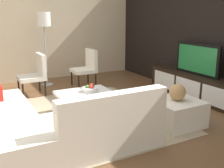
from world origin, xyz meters
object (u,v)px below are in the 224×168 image
object	(u,v)px
media_console	(195,86)
accent_chair_near	(35,72)
coffee_table	(89,105)
accent_chair_far	(87,66)
television	(197,59)
floor_lamp	(44,24)
decorative_ball	(177,92)
book_stack	(88,98)
sectional_couch	(38,124)
ottoman	(176,112)
fruit_bowl	(90,89)

from	to	relation	value
media_console	accent_chair_near	distance (m)	3.32
coffee_table	accent_chair_far	size ratio (longest dim) A/B	1.19
accent_chair_far	television	bearing A→B (deg)	37.66
television	accent_chair_near	bearing A→B (deg)	-123.26
floor_lamp	accent_chair_far	world-z (taller)	floor_lamp
television	decorative_ball	world-z (taller)	television
accent_chair_far	book_stack	distance (m)	2.27
sectional_couch	coffee_table	distance (m)	1.16
floor_lamp	decorative_ball	world-z (taller)	floor_lamp
floor_lamp	ottoman	bearing A→B (deg)	18.28
television	ottoman	size ratio (longest dim) A/B	1.57
media_console	television	distance (m)	0.56
ottoman	book_stack	size ratio (longest dim) A/B	3.21
television	floor_lamp	size ratio (longest dim) A/B	0.64
fruit_bowl	media_console	bearing A→B (deg)	82.69
media_console	accent_chair_far	xyz separation A→B (m)	(-1.97, -1.52, 0.24)
ottoman	media_console	bearing A→B (deg)	124.54
book_stack	fruit_bowl	bearing A→B (deg)	152.28
sectional_couch	decorative_ball	xyz separation A→B (m)	(0.37, 2.04, 0.25)
coffee_table	fruit_bowl	distance (m)	0.31
fruit_bowl	television	bearing A→B (deg)	82.70
floor_lamp	sectional_couch	bearing A→B (deg)	-17.58
coffee_table	floor_lamp	size ratio (longest dim) A/B	0.60
television	fruit_bowl	size ratio (longest dim) A/B	3.93
ottoman	decorative_ball	size ratio (longest dim) A/B	2.76
media_console	coffee_table	world-z (taller)	media_console
coffee_table	ottoman	size ratio (longest dim) A/B	1.48
book_stack	floor_lamp	bearing A→B (deg)	178.79
coffee_table	book_stack	distance (m)	0.32
floor_lamp	book_stack	world-z (taller)	floor_lamp
coffee_table	fruit_bowl	bearing A→B (deg)	150.56
television	fruit_bowl	xyz separation A→B (m)	(-0.28, -2.19, -0.38)
television	sectional_couch	bearing A→B (deg)	-81.56
television	accent_chair_near	distance (m)	3.32
coffee_table	accent_chair_far	world-z (taller)	accent_chair_far
floor_lamp	book_stack	bearing A→B (deg)	-1.21
ottoman	book_stack	world-z (taller)	book_stack
floor_lamp	decorative_ball	bearing A→B (deg)	18.28
coffee_table	decorative_ball	size ratio (longest dim) A/B	4.10
floor_lamp	fruit_bowl	xyz separation A→B (m)	(2.19, 0.16, -1.02)
media_console	coffee_table	size ratio (longest dim) A/B	2.26
floor_lamp	decorative_ball	size ratio (longest dim) A/B	6.78
accent_chair_near	fruit_bowl	bearing A→B (deg)	22.15
media_console	sectional_couch	distance (m)	3.33
fruit_bowl	accent_chair_far	world-z (taller)	accent_chair_far
media_console	book_stack	world-z (taller)	media_console
accent_chair_far	ottoman	bearing A→B (deg)	5.37
television	decorative_ball	bearing A→B (deg)	-55.47
television	book_stack	distance (m)	2.44
sectional_couch	book_stack	bearing A→B (deg)	112.34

